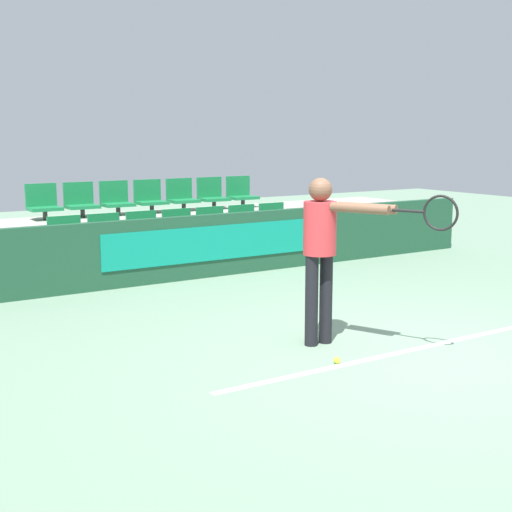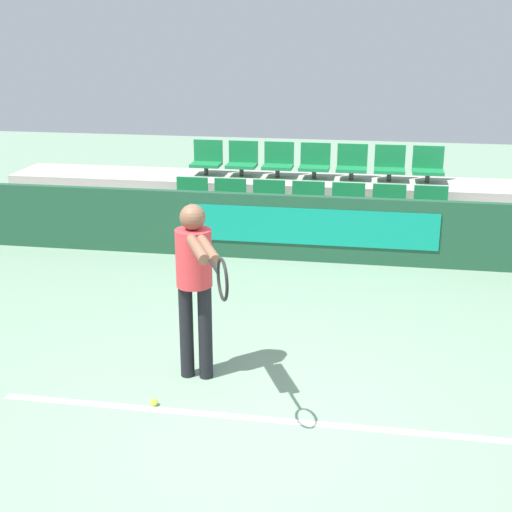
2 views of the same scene
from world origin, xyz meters
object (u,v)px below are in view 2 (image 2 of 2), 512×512
at_px(stadium_chair_10, 315,162).
at_px(stadium_chair_13, 428,166).
at_px(stadium_chair_7, 207,159).
at_px(stadium_chair_2, 268,201).
at_px(stadium_chair_3, 307,203).
at_px(stadium_chair_4, 348,204).
at_px(stadium_chair_1, 229,200).
at_px(stadium_chair_12, 390,165).
at_px(tennis_ball, 154,402).
at_px(stadium_chair_0, 191,198).
at_px(stadium_chair_8, 242,160).
at_px(stadium_chair_9, 278,161).
at_px(tennis_player, 196,275).
at_px(stadium_chair_6, 430,208).
at_px(stadium_chair_11, 352,164).
at_px(stadium_chair_5, 389,206).

bearing_deg(stadium_chair_10, stadium_chair_13, 0.00).
bearing_deg(stadium_chair_7, stadium_chair_2, -42.67).
xyz_separation_m(stadium_chair_3, stadium_chair_4, (0.59, 0.00, 0.00)).
relative_size(stadium_chair_1, stadium_chair_12, 1.00).
relative_size(stadium_chair_2, stadium_chair_3, 1.00).
height_order(stadium_chair_3, tennis_ball, stadium_chair_3).
height_order(stadium_chair_0, stadium_chair_7, stadium_chair_7).
distance_m(stadium_chair_3, stadium_chair_12, 1.65).
height_order(stadium_chair_8, stadium_chair_9, same).
distance_m(stadium_chair_2, stadium_chair_7, 1.65).
xyz_separation_m(stadium_chair_3, stadium_chair_13, (1.76, 1.08, 0.39)).
distance_m(stadium_chair_12, tennis_player, 5.73).
bearing_deg(tennis_ball, stadium_chair_12, 71.43).
bearing_deg(tennis_player, stadium_chair_6, 37.20).
height_order(stadium_chair_1, stadium_chair_4, same).
relative_size(stadium_chair_1, stadium_chair_9, 1.00).
bearing_deg(stadium_chair_8, stadium_chair_2, -61.53).
bearing_deg(stadium_chair_4, stadium_chair_3, 180.00).
xyz_separation_m(stadium_chair_4, stadium_chair_11, (0.00, 1.08, 0.39)).
distance_m(stadium_chair_6, stadium_chair_7, 3.71).
bearing_deg(stadium_chair_6, stadium_chair_12, 118.47).
bearing_deg(stadium_chair_11, stadium_chair_1, -148.43).
height_order(stadium_chair_4, stadium_chair_13, stadium_chair_13).
bearing_deg(stadium_chair_0, stadium_chair_12, 20.24).
bearing_deg(stadium_chair_3, stadium_chair_11, 61.53).
xyz_separation_m(stadium_chair_4, stadium_chair_9, (-1.18, 1.08, 0.39)).
bearing_deg(stadium_chair_10, stadium_chair_2, -118.47).
bearing_deg(tennis_ball, tennis_player, 63.68).
bearing_deg(stadium_chair_8, tennis_ball, -86.76).
distance_m(stadium_chair_0, stadium_chair_12, 3.16).
bearing_deg(stadium_chair_8, stadium_chair_4, -31.57).
bearing_deg(stadium_chair_1, stadium_chair_4, 0.00).
height_order(stadium_chair_7, stadium_chair_9, same).
bearing_deg(stadium_chair_12, stadium_chair_0, -159.76).
bearing_deg(stadium_chair_4, tennis_ball, -106.19).
height_order(stadium_chair_2, stadium_chair_9, stadium_chair_9).
distance_m(stadium_chair_0, tennis_ball, 5.03).
distance_m(stadium_chair_4, stadium_chair_11, 1.15).
bearing_deg(stadium_chair_0, stadium_chair_3, 0.00).
bearing_deg(stadium_chair_10, stadium_chair_3, -90.00).
xyz_separation_m(stadium_chair_8, stadium_chair_13, (2.94, 0.00, 0.00)).
bearing_deg(tennis_ball, stadium_chair_8, 93.24).
height_order(stadium_chair_5, stadium_chair_10, stadium_chair_10).
xyz_separation_m(stadium_chair_5, stadium_chair_10, (-1.18, 1.08, 0.39)).
xyz_separation_m(stadium_chair_1, stadium_chair_6, (2.94, 0.00, 0.00)).
bearing_deg(stadium_chair_11, stadium_chair_9, 180.00).
bearing_deg(stadium_chair_10, stadium_chair_0, -148.43).
height_order(stadium_chair_1, tennis_ball, stadium_chair_1).
bearing_deg(stadium_chair_2, stadium_chair_3, 0.00).
bearing_deg(stadium_chair_8, stadium_chair_5, -24.75).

